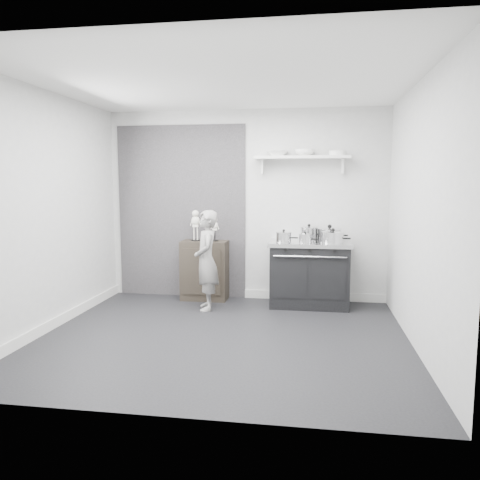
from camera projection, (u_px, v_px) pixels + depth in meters
name	position (u px, v px, depth m)	size (l,w,h in m)	color
ground	(222.00, 337.00, 5.11)	(4.00, 4.00, 0.00)	black
room_shell	(216.00, 186.00, 5.07)	(4.02, 3.62, 2.71)	#B0B0AE
wall_shelf	(302.00, 158.00, 6.39)	(1.30, 0.26, 0.24)	silver
stove	(309.00, 273.00, 6.37)	(1.10, 0.69, 0.88)	black
side_cabinet	(205.00, 270.00, 6.73)	(0.65, 0.38, 0.85)	black
child	(206.00, 260.00, 6.14)	(0.48, 0.32, 1.32)	gray
pot_front_left	(284.00, 237.00, 6.25)	(0.29, 0.21, 0.17)	silver
pot_back_left	(309.00, 233.00, 6.45)	(0.33, 0.24, 0.23)	silver
pot_back_right	(329.00, 235.00, 6.39)	(0.41, 0.32, 0.22)	silver
pot_front_right	(333.00, 237.00, 6.11)	(0.37, 0.28, 0.20)	silver
pot_front_center	(305.00, 238.00, 6.14)	(0.26, 0.17, 0.15)	silver
skeleton_full	(196.00, 223.00, 6.66)	(0.14, 0.09, 0.51)	beige
skeleton_torso	(215.00, 228.00, 6.63)	(0.11, 0.07, 0.39)	beige
bowl_large	(277.00, 153.00, 6.43)	(0.30, 0.30, 0.07)	white
bowl_small	(305.00, 153.00, 6.37)	(0.27, 0.27, 0.08)	white
plate_stack	(338.00, 153.00, 6.31)	(0.24, 0.24, 0.06)	white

